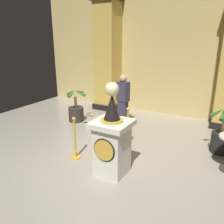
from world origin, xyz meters
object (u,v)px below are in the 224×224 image
(pedestal_clock, at_px, (112,140))
(potted_palm_left, at_px, (76,112))
(stanchion_near, at_px, (128,134))
(bystander_guest, at_px, (123,99))
(potted_palm_right, at_px, (221,139))
(stanchion_far, at_px, (75,144))

(pedestal_clock, distance_m, potted_palm_left, 3.30)
(stanchion_near, distance_m, bystander_guest, 1.64)
(pedestal_clock, height_order, stanchion_near, pedestal_clock)
(potted_palm_right, bearing_deg, bystander_guest, 171.66)
(stanchion_near, xyz_separation_m, potted_palm_right, (2.01, 0.92, -0.03))
(pedestal_clock, xyz_separation_m, stanchion_near, (-0.21, 1.13, -0.35))
(stanchion_far, relative_size, potted_palm_left, 0.90)
(stanchion_far, relative_size, bystander_guest, 0.62)
(pedestal_clock, bearing_deg, potted_palm_left, 141.06)
(potted_palm_left, bearing_deg, pedestal_clock, -38.94)
(pedestal_clock, relative_size, stanchion_far, 1.89)
(pedestal_clock, distance_m, stanchion_near, 1.21)
(bystander_guest, bearing_deg, stanchion_far, -89.55)
(stanchion_far, bearing_deg, stanchion_near, 51.57)
(pedestal_clock, distance_m, potted_palm_right, 2.76)
(pedestal_clock, bearing_deg, bystander_guest, 112.83)
(stanchion_near, xyz_separation_m, potted_palm_left, (-2.33, 0.93, -0.05))
(stanchion_near, height_order, potted_palm_right, potted_palm_right)
(bystander_guest, bearing_deg, pedestal_clock, -67.17)
(pedestal_clock, relative_size, bystander_guest, 1.17)
(stanchion_near, bearing_deg, stanchion_far, -128.43)
(stanchion_far, xyz_separation_m, potted_palm_right, (2.82, 1.95, -0.00))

